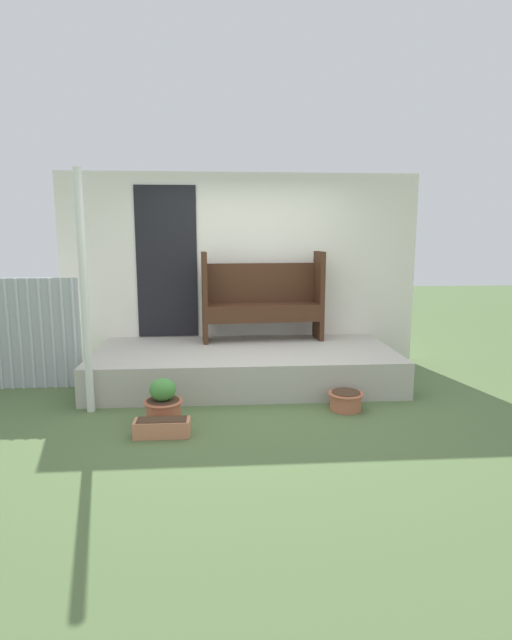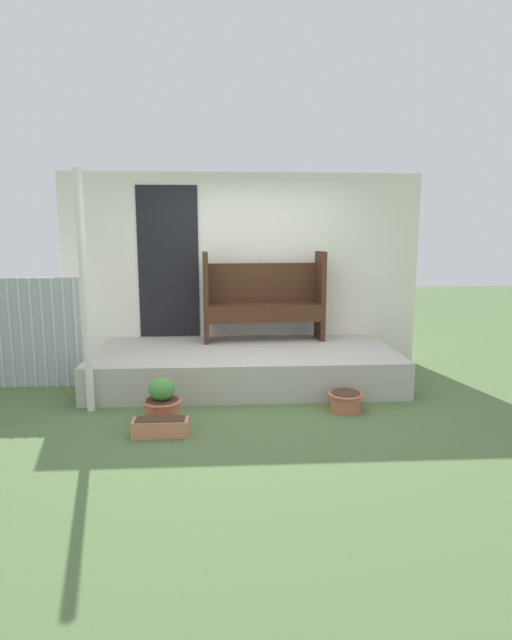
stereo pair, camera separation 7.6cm
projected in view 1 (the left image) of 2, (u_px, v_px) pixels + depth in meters
ground_plane at (255, 405)px, 5.32m from camera, size 24.00×24.00×0.00m
porch_slab at (245, 366)px, 6.10m from camera, size 3.60×1.66×0.42m
house_wall at (238, 271)px, 6.75m from camera, size 4.80×0.08×2.60m
support_post at (84, 294)px, 4.92m from camera, size 0.08×0.08×2.42m
bench at (262, 296)px, 6.52m from camera, size 1.58×0.50×1.16m
flower_pot_left at (163, 403)px, 4.80m from camera, size 0.38×0.38×0.44m
flower_pot_middle at (346, 400)px, 5.15m from camera, size 0.36×0.36×0.19m
planter_box_rect at (162, 428)px, 4.48m from camera, size 0.50×0.19×0.16m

